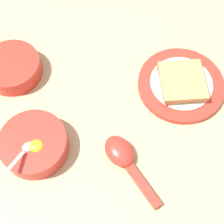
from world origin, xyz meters
The scene contains 6 objects.
ground_plane centered at (0.00, 0.00, 0.00)m, with size 3.00×3.00×0.00m, color tan.
egg_bowl centered at (-0.18, -0.01, 0.03)m, with size 0.14×0.14×0.08m.
toast_plate centered at (0.18, -0.04, 0.01)m, with size 0.21×0.21×0.02m.
toast_sandwich centered at (0.18, -0.04, 0.03)m, with size 0.14×0.14×0.03m.
soup_spoon centered at (-0.03, -0.12, 0.02)m, with size 0.06×0.18×0.03m.
congee_bowl centered at (-0.15, 0.20, 0.02)m, with size 0.14×0.14×0.04m.
Camera 1 is at (-0.16, -0.29, 0.64)m, focal length 50.00 mm.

